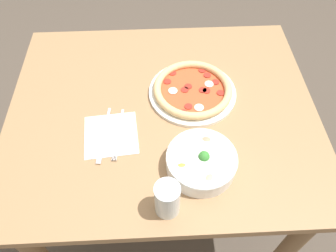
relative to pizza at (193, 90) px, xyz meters
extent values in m
plane|color=#4C4238|center=(0.11, 0.06, -0.75)|extent=(8.00, 8.00, 0.00)
cube|color=#99724C|center=(0.11, 0.06, -0.03)|extent=(1.03, 0.86, 0.03)
cylinder|color=olive|center=(-0.34, -0.30, -0.40)|extent=(0.06, 0.06, 0.70)
cylinder|color=olive|center=(0.55, -0.30, -0.40)|extent=(0.06, 0.06, 0.70)
cylinder|color=olive|center=(-0.34, 0.42, -0.40)|extent=(0.06, 0.06, 0.70)
cylinder|color=white|center=(0.00, 0.00, -0.01)|extent=(0.30, 0.30, 0.01)
torus|color=#DBB77A|center=(0.00, 0.00, 0.01)|extent=(0.27, 0.27, 0.03)
cylinder|color=#D14C28|center=(0.00, 0.00, 0.00)|extent=(0.24, 0.24, 0.01)
cylinder|color=maroon|center=(-0.08, -0.03, 0.00)|extent=(0.03, 0.03, 0.00)
cylinder|color=maroon|center=(0.02, 0.07, 0.00)|extent=(0.03, 0.03, 0.00)
cylinder|color=maroon|center=(-0.03, 0.00, 0.00)|extent=(0.03, 0.03, 0.00)
cylinder|color=maroon|center=(-0.06, -0.07, 0.00)|extent=(0.03, 0.03, 0.00)
cylinder|color=maroon|center=(-0.09, 0.02, 0.00)|extent=(0.03, 0.03, 0.00)
cylinder|color=maroon|center=(0.03, 0.00, 0.00)|extent=(0.03, 0.03, 0.00)
cylinder|color=maroon|center=(0.06, -0.09, 0.00)|extent=(0.03, 0.03, 0.00)
cylinder|color=maroon|center=(0.08, -0.04, 0.00)|extent=(0.03, 0.03, 0.00)
cylinder|color=maroon|center=(-0.04, -0.09, 0.00)|extent=(0.03, 0.03, 0.00)
cylinder|color=maroon|center=(0.04, 0.10, 0.00)|extent=(0.03, 0.03, 0.00)
cylinder|color=maroon|center=(0.01, -0.02, 0.00)|extent=(0.03, 0.03, 0.00)
cylinder|color=maroon|center=(-0.05, 0.01, 0.00)|extent=(0.03, 0.03, 0.00)
ellipsoid|color=silver|center=(-0.01, 0.08, 0.00)|extent=(0.03, 0.03, 0.01)
ellipsoid|color=silver|center=(0.07, 0.00, 0.00)|extent=(0.03, 0.03, 0.01)
ellipsoid|color=silver|center=(-0.06, -0.02, 0.00)|extent=(0.03, 0.03, 0.01)
cylinder|color=white|center=(0.00, 0.29, 0.01)|extent=(0.20, 0.20, 0.06)
torus|color=white|center=(0.00, 0.29, 0.03)|extent=(0.20, 0.20, 0.01)
ellipsoid|color=tan|center=(0.06, 0.24, 0.02)|extent=(0.03, 0.04, 0.02)
ellipsoid|color=tan|center=(-0.01, 0.36, 0.03)|extent=(0.04, 0.04, 0.02)
ellipsoid|color=#998466|center=(-0.05, 0.34, 0.03)|extent=(0.04, 0.04, 0.02)
ellipsoid|color=#998466|center=(-0.02, 0.23, 0.03)|extent=(0.04, 0.03, 0.02)
sphere|color=#388433|center=(0.00, 0.29, 0.04)|extent=(0.03, 0.03, 0.03)
ellipsoid|color=yellow|center=(0.06, 0.32, 0.03)|extent=(0.04, 0.02, 0.02)
cube|color=white|center=(0.27, 0.16, -0.02)|extent=(0.18, 0.18, 0.00)
cube|color=silver|center=(0.24, 0.13, -0.01)|extent=(0.02, 0.14, 0.00)
cube|color=silver|center=(0.26, 0.23, -0.01)|extent=(0.01, 0.06, 0.00)
cube|color=silver|center=(0.26, 0.23, -0.01)|extent=(0.01, 0.06, 0.00)
cube|color=silver|center=(0.25, 0.23, -0.01)|extent=(0.01, 0.06, 0.00)
cube|color=silver|center=(0.25, 0.23, -0.01)|extent=(0.01, 0.06, 0.00)
cube|color=silver|center=(0.29, 0.10, -0.01)|extent=(0.02, 0.09, 0.01)
cube|color=silver|center=(0.30, 0.21, -0.01)|extent=(0.03, 0.13, 0.00)
cylinder|color=silver|center=(0.11, 0.41, 0.04)|extent=(0.07, 0.07, 0.11)
camera|label=1|loc=(0.12, 0.77, 0.81)|focal=35.00mm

